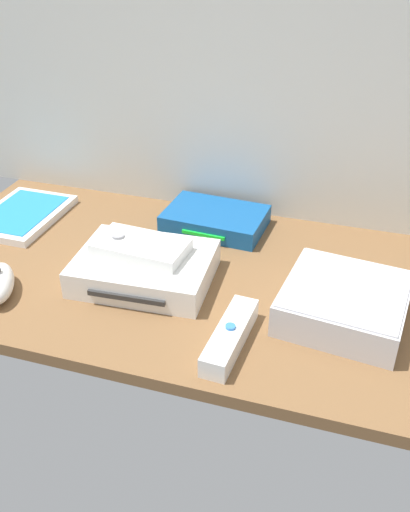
{
  "coord_description": "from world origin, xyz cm",
  "views": [
    {
      "loc": [
        22.42,
        -71.97,
        51.4
      ],
      "look_at": [
        0.0,
        0.0,
        4.0
      ],
      "focal_mm": 39.64,
      "sensor_mm": 36.0,
      "label": 1
    }
  ],
  "objects_px": {
    "mini_computer": "(344,303)",
    "game_case": "(22,215)",
    "game_console": "(145,268)",
    "remote_classic_pad": "(141,247)",
    "remote_wand": "(230,336)",
    "network_router": "(215,219)"
  },
  "relations": [
    {
      "from": "game_console",
      "to": "game_case",
      "type": "distance_m",
      "value": 0.33
    },
    {
      "from": "game_console",
      "to": "remote_classic_pad",
      "type": "xyz_separation_m",
      "value": [
        -0.01,
        0.01,
        0.03
      ]
    },
    {
      "from": "mini_computer",
      "to": "game_case",
      "type": "relative_size",
      "value": 0.99
    },
    {
      "from": "remote_wand",
      "to": "remote_classic_pad",
      "type": "bearing_deg",
      "value": 149.53
    },
    {
      "from": "game_case",
      "to": "remote_classic_pad",
      "type": "relative_size",
      "value": 1.28
    },
    {
      "from": "network_router",
      "to": "mini_computer",
      "type": "bearing_deg",
      "value": -35.05
    },
    {
      "from": "mini_computer",
      "to": "game_case",
      "type": "distance_m",
      "value": 0.63
    },
    {
      "from": "game_case",
      "to": "mini_computer",
      "type": "bearing_deg",
      "value": -11.03
    },
    {
      "from": "remote_classic_pad",
      "to": "game_case",
      "type": "bearing_deg",
      "value": 163.37
    },
    {
      "from": "network_router",
      "to": "remote_classic_pad",
      "type": "relative_size",
      "value": 1.25
    },
    {
      "from": "game_console",
      "to": "network_router",
      "type": "bearing_deg",
      "value": 70.29
    },
    {
      "from": "game_case",
      "to": "remote_classic_pad",
      "type": "bearing_deg",
      "value": -20.23
    },
    {
      "from": "game_console",
      "to": "network_router",
      "type": "height_order",
      "value": "game_console"
    },
    {
      "from": "game_console",
      "to": "remote_wand",
      "type": "bearing_deg",
      "value": -36.39
    },
    {
      "from": "mini_computer",
      "to": "remote_classic_pad",
      "type": "height_order",
      "value": "remote_classic_pad"
    },
    {
      "from": "network_router",
      "to": "remote_wand",
      "type": "height_order",
      "value": "same"
    },
    {
      "from": "mini_computer",
      "to": "remote_classic_pad",
      "type": "relative_size",
      "value": 1.26
    },
    {
      "from": "game_console",
      "to": "remote_wand",
      "type": "xyz_separation_m",
      "value": [
        0.17,
        -0.11,
        -0.01
      ]
    },
    {
      "from": "game_console",
      "to": "mini_computer",
      "type": "bearing_deg",
      "value": -3.99
    },
    {
      "from": "mini_computer",
      "to": "remote_classic_pad",
      "type": "xyz_separation_m",
      "value": [
        -0.32,
        0.01,
        0.03
      ]
    },
    {
      "from": "game_console",
      "to": "mini_computer",
      "type": "height_order",
      "value": "mini_computer"
    },
    {
      "from": "game_console",
      "to": "network_router",
      "type": "distance_m",
      "value": 0.21
    }
  ]
}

